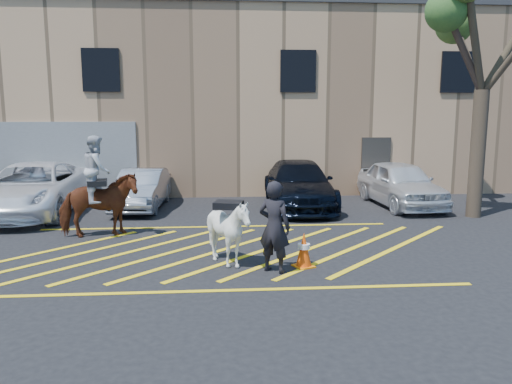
{
  "coord_description": "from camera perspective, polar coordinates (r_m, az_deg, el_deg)",
  "views": [
    {
      "loc": [
        0.08,
        -11.37,
        3.21
      ],
      "look_at": [
        0.96,
        0.2,
        1.3
      ],
      "focal_mm": 35.0,
      "sensor_mm": 36.0,
      "label": 1
    }
  ],
  "objects": [
    {
      "name": "ground",
      "position": [
        11.82,
        -4.59,
        -6.45
      ],
      "size": [
        90.0,
        90.0,
        0.0
      ],
      "primitive_type": "plane",
      "color": "black",
      "rests_on": "ground"
    },
    {
      "name": "car_white_pickup",
      "position": [
        16.99,
        -24.15,
        0.34
      ],
      "size": [
        2.65,
        5.71,
        1.58
      ],
      "primitive_type": "imported",
      "rotation": [
        0.0,
        0.0,
        0.0
      ],
      "color": "white",
      "rests_on": "ground"
    },
    {
      "name": "car_silver_sedan",
      "position": [
        16.84,
        -12.91,
        0.34
      ],
      "size": [
        1.58,
        3.97,
        1.29
      ],
      "primitive_type": "imported",
      "rotation": [
        0.0,
        0.0,
        -0.06
      ],
      "color": "#90939D",
      "rests_on": "ground"
    },
    {
      "name": "car_blue_suv",
      "position": [
        16.76,
        4.87,
        0.88
      ],
      "size": [
        2.3,
        5.26,
        1.5
      ],
      "primitive_type": "imported",
      "rotation": [
        0.0,
        0.0,
        -0.04
      ],
      "color": "black",
      "rests_on": "ground"
    },
    {
      "name": "car_white_suv",
      "position": [
        17.54,
        16.17,
        0.93
      ],
      "size": [
        2.08,
        4.56,
        1.52
      ],
      "primitive_type": "imported",
      "rotation": [
        0.0,
        0.0,
        0.07
      ],
      "color": "white",
      "rests_on": "ground"
    },
    {
      "name": "handler",
      "position": [
        9.91,
        2.11,
        -3.99
      ],
      "size": [
        0.81,
        0.74,
        1.85
      ],
      "primitive_type": "imported",
      "rotation": [
        0.0,
        0.0,
        2.57
      ],
      "color": "black",
      "rests_on": "ground"
    },
    {
      "name": "warehouse",
      "position": [
        23.37,
        -4.64,
        10.4
      ],
      "size": [
        32.42,
        10.2,
        7.3
      ],
      "color": "tan",
      "rests_on": "ground"
    },
    {
      "name": "hatching_zone",
      "position": [
        11.53,
        -4.59,
        -6.82
      ],
      "size": [
        12.6,
        5.12,
        0.01
      ],
      "color": "yellow",
      "rests_on": "ground"
    },
    {
      "name": "mounted_bay",
      "position": [
        13.23,
        -17.6,
        -0.51
      ],
      "size": [
        2.09,
        1.22,
        2.59
      ],
      "color": "brown",
      "rests_on": "ground"
    },
    {
      "name": "saddled_white",
      "position": [
        10.35,
        -3.12,
        -4.5
      ],
      "size": [
        1.47,
        1.57,
        1.45
      ],
      "color": "white",
      "rests_on": "ground"
    },
    {
      "name": "traffic_cone",
      "position": [
        10.39,
        5.48,
        -6.58
      ],
      "size": [
        0.5,
        0.5,
        0.73
      ],
      "color": "orange",
      "rests_on": "ground"
    },
    {
      "name": "tree",
      "position": [
        16.49,
        24.85,
        17.17
      ],
      "size": [
        3.99,
        4.37,
        7.31
      ],
      "color": "#443529",
      "rests_on": "ground"
    }
  ]
}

